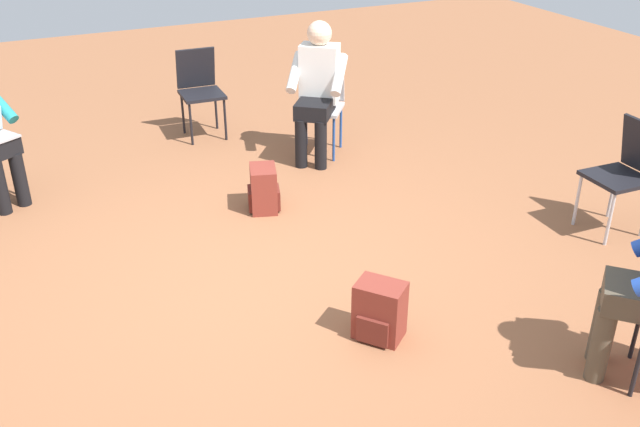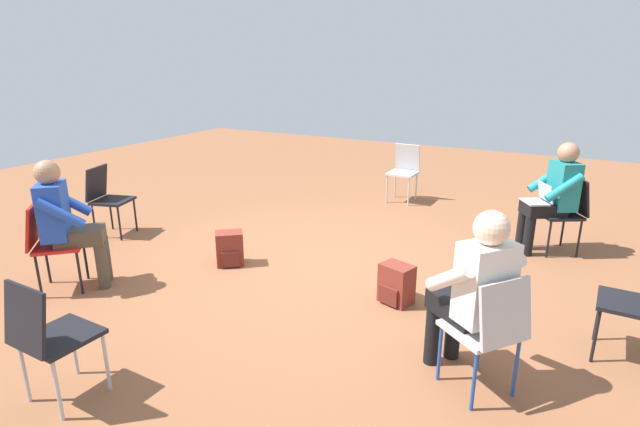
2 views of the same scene
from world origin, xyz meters
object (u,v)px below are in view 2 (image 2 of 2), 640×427
Objects in this scene: chair_east at (107,196)px; backpack_by_empty_chair at (230,250)px; backpack_near_laptop_user at (396,286)px; chair_north at (48,333)px; chair_northwest at (489,327)px; chair_south at (404,168)px; chair_southwest at (566,209)px; person_in_white at (474,288)px; person_with_laptop at (554,192)px; person_in_blue at (66,218)px; chair_northeast at (49,240)px.

chair_east reaches higher than backpack_by_empty_chair.
chair_north is at bearing 58.31° from backpack_near_laptop_user.
chair_east is 2.36× the size of backpack_by_empty_chair.
backpack_near_laptop_user is 1.84m from backpack_by_empty_chair.
backpack_near_laptop_user is (-3.72, 0.02, -0.34)m from chair_east.
chair_northwest and chair_south have the same top height.
chair_southwest is 0.69× the size of person_in_white.
person_in_white is (-1.86, 4.02, 0.20)m from chair_south.
chair_north is 0.69× the size of person_with_laptop.
person_with_laptop reaches higher than chair_north.
backpack_near_laptop_user is (0.94, -0.94, -0.34)m from chair_northwest.
person_with_laptop is at bearing 150.61° from chair_south.
chair_north is 2.34m from backpack_by_empty_chair.
chair_north is (2.36, 1.36, 0.00)m from chair_northwest.
chair_east is 1.51m from person_in_blue.
person_with_laptop is (-2.12, 1.23, 0.20)m from chair_south.
chair_south reaches higher than backpack_by_empty_chair.
chair_northeast is at bearing 15.40° from chair_east.
person_with_laptop is 1.00× the size of person_in_blue.
chair_north is 0.69× the size of person_in_blue.
person_in_blue is 3.08m from backpack_near_laptop_user.
backpack_near_laptop_user is at bearing 82.30° from chair_northwest.
person_with_laptop reaches higher than chair_southwest.
chair_east is at bearing 50.56° from chair_south.
person_in_blue is (-0.12, -0.12, 0.20)m from chair_northeast.
chair_north is at bearing 117.15° from chair_southwest.
person_in_white is 3.44× the size of backpack_near_laptop_user.
chair_northwest and chair_northeast have the same top height.
person_with_laptop is 3.44× the size of backpack_near_laptop_user.
chair_northeast is at bearing 132.30° from chair_northwest.
person_with_laptop reaches higher than chair_east.
backpack_by_empty_chair is at bearing 92.66° from person_with_laptop.
chair_northwest is 1.37m from backpack_near_laptop_user.
chair_south is 2.46m from person_with_laptop.
chair_north is (-2.30, 2.32, 0.00)m from chair_east.
chair_southwest is at bearing -90.00° from person_with_laptop.
backpack_near_laptop_user is at bearing -179.12° from backpack_by_empty_chair.
chair_east is 4.62m from person_in_white.
person_with_laptop reaches higher than chair_northwest.
person_with_laptop reaches higher than backpack_near_laptop_user.
chair_southwest is at bearing -120.71° from backpack_near_laptop_user.
chair_northwest is 1.00× the size of chair_north.
backpack_near_laptop_user is at bearing 73.22° from chair_east.
chair_north is 2.73m from backpack_near_laptop_user.
backpack_by_empty_chair is (1.84, 0.03, 0.00)m from backpack_near_laptop_user.
chair_northwest is at bearing 145.87° from person_with_laptop.
chair_east is 1.00× the size of chair_north.
person_with_laptop reaches higher than chair_northeast.
chair_north is at bearing 11.34° from chair_northeast.
chair_north is 2.68m from person_in_white.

